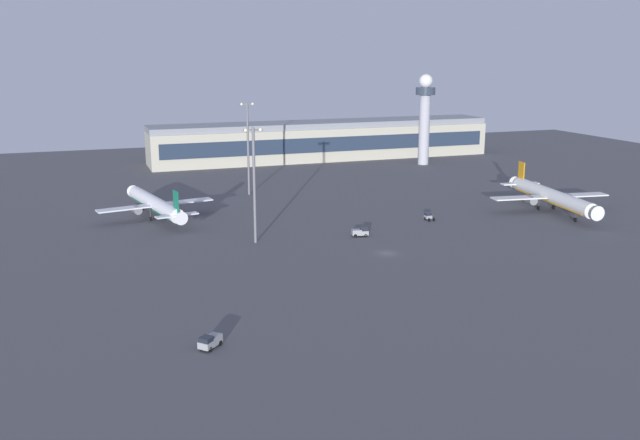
{
  "coord_description": "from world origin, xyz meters",
  "views": [
    {
      "loc": [
        -66.6,
        -141.14,
        45.6
      ],
      "look_at": [
        -9.15,
        20.7,
        4.0
      ],
      "focal_mm": 38.99,
      "sensor_mm": 36.0,
      "label": 1
    }
  ],
  "objects_px": {
    "airplane_near_gate": "(551,196)",
    "apron_light_west": "(248,143)",
    "airplane_taxiway_distant": "(156,204)",
    "apron_light_east": "(254,179)",
    "cargo_loader": "(360,232)",
    "control_tower": "(425,113)",
    "pushback_tug": "(428,216)",
    "baggage_tractor": "(210,341)"
  },
  "relations": [
    {
      "from": "airplane_near_gate",
      "to": "apron_light_west",
      "type": "height_order",
      "value": "apron_light_west"
    },
    {
      "from": "airplane_taxiway_distant",
      "to": "apron_light_east",
      "type": "relative_size",
      "value": 1.48
    },
    {
      "from": "airplane_taxiway_distant",
      "to": "cargo_loader",
      "type": "distance_m",
      "value": 59.89
    },
    {
      "from": "control_tower",
      "to": "pushback_tug",
      "type": "bearing_deg",
      "value": -116.92
    },
    {
      "from": "control_tower",
      "to": "apron_light_west",
      "type": "bearing_deg",
      "value": -155.81
    },
    {
      "from": "airplane_near_gate",
      "to": "baggage_tractor",
      "type": "relative_size",
      "value": 10.59
    },
    {
      "from": "apron_light_east",
      "to": "cargo_loader",
      "type": "bearing_deg",
      "value": -7.02
    },
    {
      "from": "cargo_loader",
      "to": "apron_light_west",
      "type": "relative_size",
      "value": 0.15
    },
    {
      "from": "airplane_near_gate",
      "to": "apron_light_west",
      "type": "bearing_deg",
      "value": -27.0
    },
    {
      "from": "control_tower",
      "to": "pushback_tug",
      "type": "distance_m",
      "value": 102.1
    },
    {
      "from": "airplane_taxiway_distant",
      "to": "baggage_tractor",
      "type": "bearing_deg",
      "value": -103.24
    },
    {
      "from": "control_tower",
      "to": "airplane_near_gate",
      "type": "relative_size",
      "value": 0.8
    },
    {
      "from": "control_tower",
      "to": "apron_light_west",
      "type": "distance_m",
      "value": 91.98
    },
    {
      "from": "airplane_taxiway_distant",
      "to": "baggage_tractor",
      "type": "xyz_separation_m",
      "value": [
        -2.39,
        -92.79,
        -2.91
      ]
    },
    {
      "from": "control_tower",
      "to": "airplane_taxiway_distant",
      "type": "bearing_deg",
      "value": -152.12
    },
    {
      "from": "cargo_loader",
      "to": "baggage_tractor",
      "type": "height_order",
      "value": "same"
    },
    {
      "from": "airplane_near_gate",
      "to": "pushback_tug",
      "type": "distance_m",
      "value": 39.27
    },
    {
      "from": "control_tower",
      "to": "airplane_taxiway_distant",
      "type": "distance_m",
      "value": 133.07
    },
    {
      "from": "airplane_near_gate",
      "to": "pushback_tug",
      "type": "height_order",
      "value": "airplane_near_gate"
    },
    {
      "from": "pushback_tug",
      "to": "cargo_loader",
      "type": "xyz_separation_m",
      "value": [
        -24.72,
        -9.98,
        0.11
      ]
    },
    {
      "from": "pushback_tug",
      "to": "baggage_tractor",
      "type": "relative_size",
      "value": 0.73
    },
    {
      "from": "control_tower",
      "to": "airplane_near_gate",
      "type": "bearing_deg",
      "value": -93.91
    },
    {
      "from": "baggage_tractor",
      "to": "apron_light_west",
      "type": "bearing_deg",
      "value": -60.16
    },
    {
      "from": "baggage_tractor",
      "to": "apron_light_west",
      "type": "relative_size",
      "value": 0.14
    },
    {
      "from": "cargo_loader",
      "to": "apron_light_west",
      "type": "bearing_deg",
      "value": -156.2
    },
    {
      "from": "pushback_tug",
      "to": "apron_light_west",
      "type": "bearing_deg",
      "value": 123.44
    },
    {
      "from": "baggage_tractor",
      "to": "pushback_tug",
      "type": "bearing_deg",
      "value": -91.87
    },
    {
      "from": "baggage_tractor",
      "to": "airplane_taxiway_distant",
      "type": "bearing_deg",
      "value": -44.87
    },
    {
      "from": "airplane_near_gate",
      "to": "apron_light_west",
      "type": "distance_m",
      "value": 95.14
    },
    {
      "from": "control_tower",
      "to": "airplane_near_gate",
      "type": "distance_m",
      "value": 93.07
    },
    {
      "from": "control_tower",
      "to": "cargo_loader",
      "type": "xyz_separation_m",
      "value": [
        -70.03,
        -99.2,
        -20.22
      ]
    },
    {
      "from": "baggage_tractor",
      "to": "apron_light_east",
      "type": "relative_size",
      "value": 0.15
    },
    {
      "from": "cargo_loader",
      "to": "apron_light_east",
      "type": "bearing_deg",
      "value": -85.84
    },
    {
      "from": "airplane_taxiway_distant",
      "to": "airplane_near_gate",
      "type": "bearing_deg",
      "value": -26.77
    },
    {
      "from": "control_tower",
      "to": "airplane_near_gate",
      "type": "xyz_separation_m",
      "value": [
        -6.24,
        -91.31,
        -16.92
      ]
    },
    {
      "from": "airplane_near_gate",
      "to": "apron_light_west",
      "type": "xyz_separation_m",
      "value": [
        -77.57,
        53.66,
        12.44
      ]
    },
    {
      "from": "airplane_near_gate",
      "to": "cargo_loader",
      "type": "relative_size",
      "value": 10.39
    },
    {
      "from": "pushback_tug",
      "to": "cargo_loader",
      "type": "distance_m",
      "value": 26.66
    },
    {
      "from": "apron_light_east",
      "to": "apron_light_west",
      "type": "distance_m",
      "value": 59.68
    },
    {
      "from": "control_tower",
      "to": "apron_light_east",
      "type": "relative_size",
      "value": 1.31
    },
    {
      "from": "control_tower",
      "to": "apron_light_east",
      "type": "xyz_separation_m",
      "value": [
        -96.6,
        -95.93,
        -5.41
      ]
    },
    {
      "from": "airplane_taxiway_distant",
      "to": "cargo_loader",
      "type": "height_order",
      "value": "airplane_taxiway_distant"
    }
  ]
}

